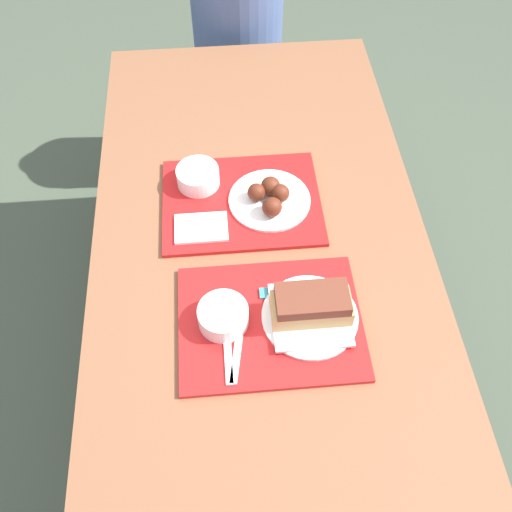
{
  "coord_description": "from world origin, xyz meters",
  "views": [
    {
      "loc": [
        -0.09,
        -0.78,
        1.87
      ],
      "look_at": [
        -0.02,
        -0.01,
        0.78
      ],
      "focal_mm": 40.0,
      "sensor_mm": 36.0,
      "label": 1
    }
  ],
  "objects_px": {
    "bowl_coleslaw_far": "(198,176)",
    "tray_far": "(242,202)",
    "wings_plate_far": "(270,197)",
    "brisket_sandwich_plate": "(311,309)",
    "person_seated_across": "(237,20)",
    "tray_near": "(271,322)",
    "bowl_coleslaw_near": "(223,315)"
  },
  "relations": [
    {
      "from": "tray_near",
      "to": "tray_far",
      "type": "height_order",
      "value": "same"
    },
    {
      "from": "bowl_coleslaw_near",
      "to": "person_seated_across",
      "type": "height_order",
      "value": "person_seated_across"
    },
    {
      "from": "tray_near",
      "to": "tray_far",
      "type": "bearing_deg",
      "value": 96.35
    },
    {
      "from": "wings_plate_far",
      "to": "bowl_coleslaw_far",
      "type": "bearing_deg",
      "value": 155.3
    },
    {
      "from": "tray_far",
      "to": "brisket_sandwich_plate",
      "type": "xyz_separation_m",
      "value": [
        0.13,
        -0.36,
        0.04
      ]
    },
    {
      "from": "bowl_coleslaw_near",
      "to": "person_seated_across",
      "type": "xyz_separation_m",
      "value": [
        0.11,
        1.27,
        -0.08
      ]
    },
    {
      "from": "brisket_sandwich_plate",
      "to": "tray_far",
      "type": "bearing_deg",
      "value": 109.43
    },
    {
      "from": "bowl_coleslaw_near",
      "to": "wings_plate_far",
      "type": "relative_size",
      "value": 0.53
    },
    {
      "from": "wings_plate_far",
      "to": "person_seated_across",
      "type": "bearing_deg",
      "value": 91.39
    },
    {
      "from": "tray_far",
      "to": "bowl_coleslaw_far",
      "type": "distance_m",
      "value": 0.13
    },
    {
      "from": "tray_near",
      "to": "brisket_sandwich_plate",
      "type": "height_order",
      "value": "brisket_sandwich_plate"
    },
    {
      "from": "tray_near",
      "to": "person_seated_across",
      "type": "distance_m",
      "value": 1.28
    },
    {
      "from": "bowl_coleslaw_near",
      "to": "wings_plate_far",
      "type": "height_order",
      "value": "wings_plate_far"
    },
    {
      "from": "tray_near",
      "to": "bowl_coleslaw_far",
      "type": "height_order",
      "value": "bowl_coleslaw_far"
    },
    {
      "from": "bowl_coleslaw_near",
      "to": "person_seated_across",
      "type": "relative_size",
      "value": 0.17
    },
    {
      "from": "bowl_coleslaw_far",
      "to": "brisket_sandwich_plate",
      "type": "bearing_deg",
      "value": -61.26
    },
    {
      "from": "brisket_sandwich_plate",
      "to": "bowl_coleslaw_far",
      "type": "distance_m",
      "value": 0.49
    },
    {
      "from": "bowl_coleslaw_near",
      "to": "brisket_sandwich_plate",
      "type": "relative_size",
      "value": 0.52
    },
    {
      "from": "tray_near",
      "to": "bowl_coleslaw_near",
      "type": "bearing_deg",
      "value": 175.82
    },
    {
      "from": "brisket_sandwich_plate",
      "to": "person_seated_across",
      "type": "distance_m",
      "value": 1.28
    },
    {
      "from": "tray_far",
      "to": "brisket_sandwich_plate",
      "type": "relative_size",
      "value": 1.89
    },
    {
      "from": "bowl_coleslaw_near",
      "to": "wings_plate_far",
      "type": "xyz_separation_m",
      "value": [
        0.14,
        0.34,
        -0.01
      ]
    },
    {
      "from": "tray_near",
      "to": "brisket_sandwich_plate",
      "type": "xyz_separation_m",
      "value": [
        0.09,
        0.0,
        0.04
      ]
    },
    {
      "from": "tray_far",
      "to": "bowl_coleslaw_far",
      "type": "bearing_deg",
      "value": 147.13
    },
    {
      "from": "tray_far",
      "to": "person_seated_across",
      "type": "distance_m",
      "value": 0.92
    },
    {
      "from": "tray_far",
      "to": "brisket_sandwich_plate",
      "type": "height_order",
      "value": "brisket_sandwich_plate"
    },
    {
      "from": "tray_near",
      "to": "bowl_coleslaw_near",
      "type": "xyz_separation_m",
      "value": [
        -0.11,
        0.01,
        0.03
      ]
    },
    {
      "from": "bowl_coleslaw_far",
      "to": "tray_far",
      "type": "bearing_deg",
      "value": -32.87
    },
    {
      "from": "bowl_coleslaw_far",
      "to": "wings_plate_far",
      "type": "bearing_deg",
      "value": -24.7
    },
    {
      "from": "wings_plate_far",
      "to": "tray_near",
      "type": "bearing_deg",
      "value": -95.17
    },
    {
      "from": "bowl_coleslaw_near",
      "to": "brisket_sandwich_plate",
      "type": "bearing_deg",
      "value": -1.71
    },
    {
      "from": "tray_far",
      "to": "wings_plate_far",
      "type": "xyz_separation_m",
      "value": [
        0.07,
        -0.01,
        0.03
      ]
    }
  ]
}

